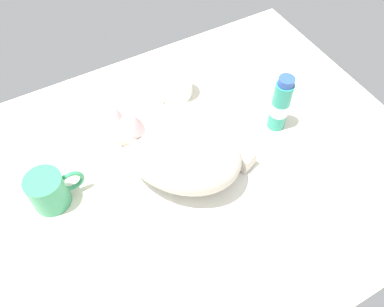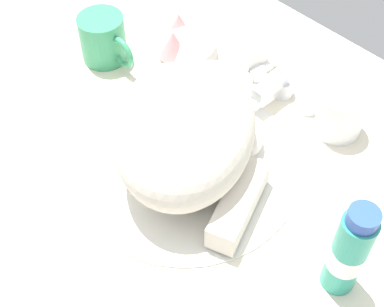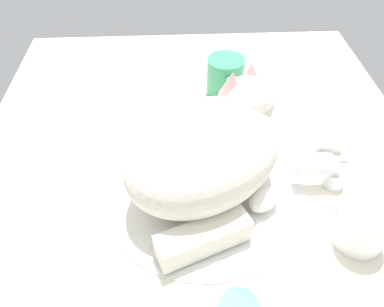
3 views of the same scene
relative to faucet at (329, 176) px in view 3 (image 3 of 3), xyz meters
The scene contains 8 objects.
ground_plane 21.27cm from the faucet, 90.00° to the right, with size 110.00×82.50×3.00cm, color silver.
sink_basin 21.03cm from the faucet, 90.00° to the right, with size 33.96×33.96×0.70cm, color silver.
faucet is the anchor object (origin of this frame).
cat 21.13cm from the faucet, 91.31° to the right, with size 31.20×32.66×17.39cm.
coffee_mug 30.83cm from the faucet, 152.26° to the right, with size 11.86×7.84×8.31cm.
rinse_cup 11.16cm from the faucet, ahead, with size 7.25×7.25×7.39cm.
soap_dish 9.99cm from the faucet, 165.61° to the left, with size 9.00×6.40×1.20cm, color white.
soap_bar 9.89cm from the faucet, 165.61° to the left, with size 6.46×4.64×2.78cm, color white.
Camera 3 is at (41.52, -3.99, 48.81)cm, focal length 35.70 mm.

